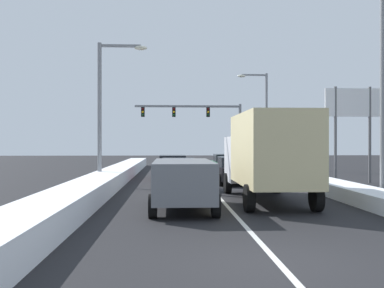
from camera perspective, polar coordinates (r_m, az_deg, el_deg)
name	(u,v)px	position (r m, az deg, el deg)	size (l,w,h in m)	color
ground_plane	(210,188)	(22.34, 2.43, -5.74)	(120.00, 120.00, 0.00)	black
lane_stripe_between_right_lane_and_center_lane	(205,182)	(25.81, 1.71, -4.95)	(0.14, 38.48, 0.01)	silver
snow_bank_right_shoulder	(293,177)	(26.73, 13.14, -4.20)	(1.56, 38.48, 0.55)	white
snow_bank_left_shoulder	(115,176)	(25.90, -10.09, -4.09)	(1.58, 38.48, 0.76)	white
box_truck_right_lane_nearest	(267,153)	(17.02, 9.76, -1.15)	(2.53, 7.20, 3.36)	silver
sedan_black_right_lane_second	(234,170)	(24.63, 5.48, -3.42)	(2.00, 4.50, 1.51)	black
sedan_green_right_lane_third	(226,165)	(30.90, 4.50, -2.71)	(2.00, 4.50, 1.51)	#1E5633
suv_gray_center_lane_nearest	(183,180)	(14.92, -1.21, -4.72)	(2.16, 4.90, 1.67)	slate
sedan_silver_center_lane_second	(179,173)	(21.92, -1.78, -3.85)	(2.00, 4.50, 1.51)	#B7BABF
sedan_maroon_center_lane_third	(173,167)	(28.01, -2.55, -3.00)	(2.00, 4.50, 1.51)	maroon
traffic_light_gantry	(203,119)	(43.30, 1.43, 3.33)	(10.60, 0.47, 6.20)	slate
street_lamp_right_near	(374,73)	(18.92, 22.74, 8.61)	(2.66, 0.36, 8.52)	gray
street_lamp_right_mid	(262,112)	(38.82, 9.21, 4.15)	(2.66, 0.36, 8.43)	gray
street_lamp_left_mid	(107,100)	(23.88, -11.10, 5.73)	(2.66, 0.36, 7.66)	gray
roadside_sign_right	(353,113)	(26.49, 20.28, 3.87)	(3.20, 0.16, 5.50)	#59595B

